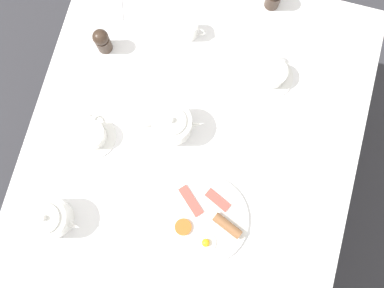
% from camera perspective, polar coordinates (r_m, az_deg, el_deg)
% --- Properties ---
extents(ground_plane, '(8.00, 8.00, 0.00)m').
position_cam_1_polar(ground_plane, '(2.16, 0.00, -3.55)').
color(ground_plane, '#333338').
extents(table, '(1.03, 1.20, 0.75)m').
position_cam_1_polar(table, '(1.47, 0.00, -0.56)').
color(table, white).
rests_on(table, ground_plane).
extents(breakfast_plate, '(0.27, 0.27, 0.04)m').
position_cam_1_polar(breakfast_plate, '(1.38, 1.78, -9.62)').
color(breakfast_plate, white).
rests_on(breakfast_plate, table).
extents(teapot_near, '(0.21, 0.12, 0.12)m').
position_cam_1_polar(teapot_near, '(1.37, -2.60, 2.52)').
color(teapot_near, white).
rests_on(teapot_near, table).
extents(teapot_far, '(0.21, 0.12, 0.12)m').
position_cam_1_polar(teapot_far, '(1.41, -17.68, -8.97)').
color(teapot_far, white).
rests_on(teapot_far, table).
extents(teacup_with_saucer_left, '(0.14, 0.14, 0.06)m').
position_cam_1_polar(teacup_with_saucer_left, '(1.42, -12.58, 1.12)').
color(teacup_with_saucer_left, white).
rests_on(teacup_with_saucer_left, table).
extents(teacup_with_saucer_right, '(0.14, 0.14, 0.06)m').
position_cam_1_polar(teacup_with_saucer_right, '(1.46, 10.19, 8.71)').
color(teacup_with_saucer_right, white).
rests_on(teacup_with_saucer_right, table).
extents(creamer_jug, '(0.09, 0.06, 0.07)m').
position_cam_1_polar(creamer_jug, '(1.49, -0.39, 14.39)').
color(creamer_jug, white).
rests_on(creamer_jug, table).
extents(salt_grinder, '(0.05, 0.05, 0.11)m').
position_cam_1_polar(salt_grinder, '(1.48, -11.34, 12.76)').
color(salt_grinder, '#38281E').
rests_on(salt_grinder, table).
extents(fork_by_plate, '(0.18, 0.02, 0.00)m').
position_cam_1_polar(fork_by_plate, '(1.56, 17.42, 11.25)').
color(fork_by_plate, silver).
rests_on(fork_by_plate, table).
extents(spoon_for_tea, '(0.16, 0.02, 0.00)m').
position_cam_1_polar(spoon_for_tea, '(1.43, 8.40, -0.09)').
color(spoon_for_tea, silver).
rests_on(spoon_for_tea, table).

